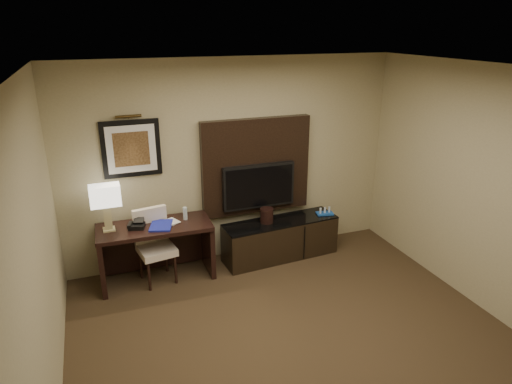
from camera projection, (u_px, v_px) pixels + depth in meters
name	position (u px, v px, depth m)	size (l,w,h in m)	color
floor	(315.00, 368.00, 4.34)	(4.50, 5.00, 0.01)	#342517
ceiling	(331.00, 77.00, 3.40)	(4.50, 5.00, 0.01)	silver
wall_back	(233.00, 161.00, 6.07)	(4.50, 0.01, 2.70)	tan
wall_left	(31.00, 290.00, 3.14)	(0.01, 5.00, 2.70)	tan
desk	(156.00, 252.00, 5.73)	(1.39, 0.59, 0.74)	black
credenza	(280.00, 239.00, 6.31)	(1.60, 0.44, 0.55)	black
tv_wall_panel	(256.00, 166.00, 6.14)	(1.50, 0.12, 1.30)	black
tv	(259.00, 186.00, 6.14)	(1.00, 0.08, 0.60)	black
artwork	(131.00, 149.00, 5.52)	(0.70, 0.04, 0.70)	black
picture_light	(128.00, 116.00, 5.35)	(0.04, 0.04, 0.30)	#3B2C13
desk_chair	(157.00, 249.00, 5.66)	(0.42, 0.49, 0.88)	beige
table_lamp	(107.00, 208.00, 5.38)	(0.35, 0.20, 0.57)	tan
desk_phone	(137.00, 224.00, 5.52)	(0.18, 0.16, 0.09)	black
blue_folder	(161.00, 225.00, 5.57)	(0.25, 0.34, 0.02)	#18219D
book	(166.00, 217.00, 5.60)	(0.15, 0.02, 0.20)	tan
water_bottle	(185.00, 213.00, 5.75)	(0.05, 0.05, 0.16)	silver
ice_bucket	(267.00, 215.00, 6.13)	(0.18, 0.18, 0.20)	black
minibar_tray	(325.00, 211.00, 6.42)	(0.23, 0.14, 0.08)	#1A4FA9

